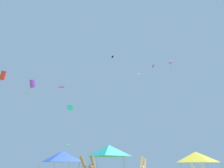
{
  "coord_description": "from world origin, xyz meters",
  "views": [
    {
      "loc": [
        -0.45,
        -5.34,
        1.86
      ],
      "look_at": [
        -3.07,
        14.98,
        14.1
      ],
      "focal_mm": 21.52,
      "sensor_mm": 36.0,
      "label": 1
    }
  ],
  "objects_px": {
    "canopy_tent_yellow": "(197,157)",
    "kite_green_delta": "(68,144)",
    "kite_cyan_delta": "(70,108)",
    "canopy_tent_blue": "(62,156)",
    "kite_black_delta": "(112,57)",
    "kite_magenta_box": "(153,66)",
    "kite_red_box": "(3,76)",
    "kite_pink_diamond": "(171,62)",
    "kite_purple_box": "(32,84)",
    "kite_magenta_diamond": "(62,87)",
    "kite_white_delta": "(139,74)",
    "canopy_tent_teal": "(109,151)"
  },
  "relations": [
    {
      "from": "kite_black_delta",
      "to": "kite_red_box",
      "type": "xyz_separation_m",
      "value": [
        -9.88,
        -13.59,
        -13.82
      ]
    },
    {
      "from": "canopy_tent_teal",
      "to": "kite_purple_box",
      "type": "relative_size",
      "value": 1.23
    },
    {
      "from": "kite_black_delta",
      "to": "kite_cyan_delta",
      "type": "height_order",
      "value": "kite_black_delta"
    },
    {
      "from": "canopy_tent_yellow",
      "to": "kite_white_delta",
      "type": "xyz_separation_m",
      "value": [
        -2.72,
        13.23,
        18.7
      ]
    },
    {
      "from": "canopy_tent_blue",
      "to": "kite_red_box",
      "type": "height_order",
      "value": "kite_red_box"
    },
    {
      "from": "kite_pink_diamond",
      "to": "kite_cyan_delta",
      "type": "distance_m",
      "value": 26.48
    },
    {
      "from": "canopy_tent_blue",
      "to": "kite_cyan_delta",
      "type": "xyz_separation_m",
      "value": [
        -3.48,
        7.23,
        7.34
      ]
    },
    {
      "from": "kite_red_box",
      "to": "kite_magenta_diamond",
      "type": "height_order",
      "value": "kite_magenta_diamond"
    },
    {
      "from": "canopy_tent_yellow",
      "to": "kite_cyan_delta",
      "type": "relative_size",
      "value": 1.27
    },
    {
      "from": "kite_pink_diamond",
      "to": "kite_magenta_box",
      "type": "distance_m",
      "value": 4.66
    },
    {
      "from": "kite_green_delta",
      "to": "kite_magenta_diamond",
      "type": "height_order",
      "value": "kite_magenta_diamond"
    },
    {
      "from": "canopy_tent_yellow",
      "to": "kite_cyan_delta",
      "type": "xyz_separation_m",
      "value": [
        -15.29,
        5.25,
        7.37
      ]
    },
    {
      "from": "canopy_tent_yellow",
      "to": "kite_green_delta",
      "type": "relative_size",
      "value": 2.82
    },
    {
      "from": "kite_green_delta",
      "to": "kite_purple_box",
      "type": "xyz_separation_m",
      "value": [
        1.09,
        -18.68,
        6.38
      ]
    },
    {
      "from": "kite_black_delta",
      "to": "kite_purple_box",
      "type": "bearing_deg",
      "value": -146.79
    },
    {
      "from": "canopy_tent_yellow",
      "to": "kite_green_delta",
      "type": "distance_m",
      "value": 29.63
    },
    {
      "from": "canopy_tent_teal",
      "to": "kite_pink_diamond",
      "type": "distance_m",
      "value": 28.11
    },
    {
      "from": "kite_black_delta",
      "to": "kite_pink_diamond",
      "type": "bearing_deg",
      "value": 17.0
    },
    {
      "from": "kite_cyan_delta",
      "to": "kite_magenta_diamond",
      "type": "height_order",
      "value": "kite_magenta_diamond"
    },
    {
      "from": "canopy_tent_teal",
      "to": "kite_green_delta",
      "type": "relative_size",
      "value": 3.56
    },
    {
      "from": "canopy_tent_yellow",
      "to": "kite_black_delta",
      "type": "height_order",
      "value": "kite_black_delta"
    },
    {
      "from": "kite_magenta_box",
      "to": "kite_red_box",
      "type": "distance_m",
      "value": 29.48
    },
    {
      "from": "kite_magenta_diamond",
      "to": "kite_pink_diamond",
      "type": "bearing_deg",
      "value": -1.81
    },
    {
      "from": "canopy_tent_blue",
      "to": "kite_black_delta",
      "type": "height_order",
      "value": "kite_black_delta"
    },
    {
      "from": "canopy_tent_yellow",
      "to": "kite_black_delta",
      "type": "relative_size",
      "value": 4.05
    },
    {
      "from": "canopy_tent_blue",
      "to": "kite_magenta_box",
      "type": "distance_m",
      "value": 28.45
    },
    {
      "from": "canopy_tent_blue",
      "to": "canopy_tent_teal",
      "type": "bearing_deg",
      "value": 33.59
    },
    {
      "from": "kite_pink_diamond",
      "to": "kite_cyan_delta",
      "type": "relative_size",
      "value": 1.32
    },
    {
      "from": "kite_green_delta",
      "to": "kite_cyan_delta",
      "type": "height_order",
      "value": "kite_cyan_delta"
    },
    {
      "from": "kite_white_delta",
      "to": "kite_red_box",
      "type": "relative_size",
      "value": 0.55
    },
    {
      "from": "kite_cyan_delta",
      "to": "kite_red_box",
      "type": "height_order",
      "value": "kite_red_box"
    },
    {
      "from": "kite_black_delta",
      "to": "kite_magenta_box",
      "type": "height_order",
      "value": "kite_black_delta"
    },
    {
      "from": "kite_red_box",
      "to": "kite_cyan_delta",
      "type": "bearing_deg",
      "value": 71.13
    },
    {
      "from": "kite_green_delta",
      "to": "kite_pink_diamond",
      "type": "distance_m",
      "value": 33.03
    },
    {
      "from": "canopy_tent_teal",
      "to": "kite_white_delta",
      "type": "xyz_separation_m",
      "value": [
        5.36,
        12.73,
        18.07
      ]
    },
    {
      "from": "kite_white_delta",
      "to": "kite_black_delta",
      "type": "relative_size",
      "value": 1.79
    },
    {
      "from": "kite_magenta_diamond",
      "to": "kite_green_delta",
      "type": "bearing_deg",
      "value": 74.55
    },
    {
      "from": "kite_green_delta",
      "to": "kite_red_box",
      "type": "height_order",
      "value": "kite_red_box"
    },
    {
      "from": "kite_black_delta",
      "to": "canopy_tent_blue",
      "type": "bearing_deg",
      "value": -105.49
    },
    {
      "from": "canopy_tent_teal",
      "to": "canopy_tent_blue",
      "type": "bearing_deg",
      "value": -146.41
    },
    {
      "from": "kite_pink_diamond",
      "to": "kite_magenta_diamond",
      "type": "distance_m",
      "value": 28.92
    },
    {
      "from": "kite_red_box",
      "to": "kite_black_delta",
      "type": "bearing_deg",
      "value": 53.99
    },
    {
      "from": "kite_black_delta",
      "to": "canopy_tent_teal",
      "type": "bearing_deg",
      "value": -85.44
    },
    {
      "from": "kite_black_delta",
      "to": "kite_white_delta",
      "type": "bearing_deg",
      "value": 34.76
    },
    {
      "from": "kite_red_box",
      "to": "kite_pink_diamond",
      "type": "bearing_deg",
      "value": 36.62
    },
    {
      "from": "canopy_tent_blue",
      "to": "kite_pink_diamond",
      "type": "xyz_separation_m",
      "value": [
        17.34,
        15.39,
        21.53
      ]
    },
    {
      "from": "canopy_tent_yellow",
      "to": "kite_purple_box",
      "type": "height_order",
      "value": "kite_purple_box"
    },
    {
      "from": "canopy_tent_yellow",
      "to": "kite_purple_box",
      "type": "relative_size",
      "value": 0.98
    },
    {
      "from": "kite_red_box",
      "to": "canopy_tent_blue",
      "type": "bearing_deg",
      "value": 20.63
    },
    {
      "from": "kite_cyan_delta",
      "to": "canopy_tent_blue",
      "type": "bearing_deg",
      "value": -64.33
    }
  ]
}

